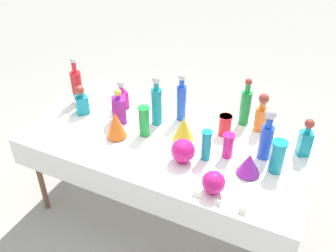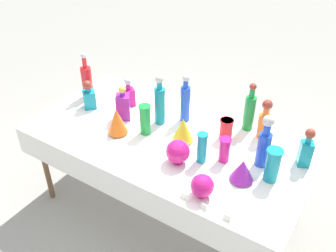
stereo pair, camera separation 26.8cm
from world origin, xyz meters
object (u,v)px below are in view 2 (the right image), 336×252
Objects in this scene: fluted_vase_1 at (242,170)px; round_bowl_0 at (202,186)px; tall_bottle_4 at (87,80)px; slender_vase_4 at (226,128)px; square_decanter_1 at (89,96)px; fluted_vase_2 at (117,121)px; square_decanter_0 at (123,105)px; slender_vase_0 at (225,149)px; round_bowl_1 at (178,152)px; tall_bottle_0 at (265,121)px; tall_bottle_5 at (185,101)px; slender_vase_3 at (145,119)px; square_decanter_3 at (306,150)px; tall_bottle_2 at (160,103)px; tall_bottle_3 at (250,110)px; square_decanter_2 at (129,94)px; slender_vase_2 at (273,164)px; fluted_vase_0 at (183,129)px; slender_vase_1 at (202,147)px; tall_bottle_1 at (264,143)px.

round_bowl_0 is at bearing -119.88° from fluted_vase_1.
slender_vase_4 is (1.25, 0.08, -0.07)m from tall_bottle_4.
square_decanter_1 reaches higher than fluted_vase_2.
square_decanter_0 is 0.89m from slender_vase_0.
round_bowl_0 is at bearing -33.53° from round_bowl_1.
tall_bottle_5 is at bearing -168.36° from tall_bottle_0.
slender_vase_0 is at bearing -6.42° from tall_bottle_4.
slender_vase_0 is 1.13× the size of fluted_vase_1.
square_decanter_3 is at bearing 13.98° from slender_vase_3.
fluted_vase_2 is (-0.18, -0.29, -0.07)m from tall_bottle_2.
tall_bottle_3 reaches higher than fluted_vase_2.
square_decanter_2 reaches higher than slender_vase_3.
square_decanter_3 is at bearing 52.21° from fluted_vase_1.
square_decanter_2 is 1.64× the size of round_bowl_0.
slender_vase_2 reaches higher than round_bowl_1.
square_decanter_2 reaches higher than round_bowl_0.
tall_bottle_0 is 0.59m from fluted_vase_0.
slender_vase_1 is 0.33m from slender_vase_4.
tall_bottle_0 is 1.60× the size of fluted_vase_0.
fluted_vase_1 is at bearing 1.26° from fluted_vase_2.
tall_bottle_0 is 1.06m from fluted_vase_2.
slender_vase_4 is at bearing 38.55° from fluted_vase_0.
square_decanter_2 is at bearing 173.89° from tall_bottle_1.
round_bowl_0 is at bearing -96.31° from tall_bottle_0.
slender_vase_2 reaches higher than slender_vase_4.
square_decanter_3 is at bearing 55.28° from round_bowl_0.
fluted_vase_2 is (-0.78, -0.57, -0.05)m from tall_bottle_3.
tall_bottle_3 is 1.58× the size of square_decanter_1.
tall_bottle_4 is 1.48m from round_bowl_0.
slender_vase_1 reaches higher than fluted_vase_2.
tall_bottle_2 is at bearing 57.15° from fluted_vase_2.
tall_bottle_1 reaches higher than square_decanter_1.
square_decanter_3 is at bearing 8.44° from square_decanter_0.
slender_vase_0 is at bearing 9.72° from fluted_vase_2.
fluted_vase_2 is at bearing -175.78° from slender_vase_1.
square_decanter_3 reaches higher than slender_vase_1.
square_decanter_2 is 1.32m from slender_vase_2.
slender_vase_4 is (-0.09, -0.20, -0.07)m from tall_bottle_3.
slender_vase_2 is 0.67m from fluted_vase_0.
fluted_vase_0 is at bearing -6.32° from tall_bottle_4.
tall_bottle_2 is 1.95× the size of fluted_vase_2.
square_decanter_3 is 1.68× the size of round_bowl_1.
square_decanter_2 is at bearing 115.69° from fluted_vase_2.
slender_vase_1 is 1.40× the size of slender_vase_4.
fluted_vase_0 is 0.24m from round_bowl_1.
slender_vase_1 is 0.51m from slender_vase_3.
slender_vase_3 is at bearing -153.86° from slender_vase_4.
square_decanter_1 reaches higher than fluted_vase_0.
round_bowl_0 is (-0.09, -0.77, -0.06)m from tall_bottle_0.
square_decanter_2 is 1.28× the size of fluted_vase_0.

